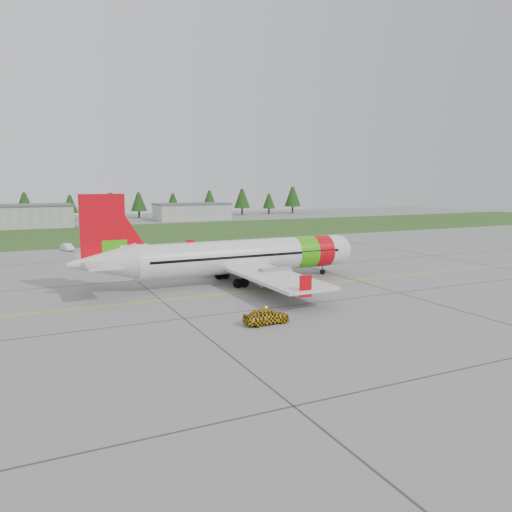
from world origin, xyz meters
TOP-DOWN VIEW (x-y plane):
  - ground at (0.00, 0.00)m, footprint 320.00×320.00m
  - aircraft at (-3.69, 13.27)m, footprint 36.60×33.55m
  - follow_me_car at (-9.01, -4.74)m, footprint 1.47×1.72m
  - service_van at (-20.20, 53.89)m, footprint 1.62×1.57m
  - grass_strip at (0.00, 82.00)m, footprint 320.00×50.00m
  - taxi_guideline at (0.00, 8.00)m, footprint 120.00×0.25m
  - hangar_west at (-30.00, 110.00)m, footprint 32.00×14.00m
  - hangar_east at (25.00, 118.00)m, footprint 24.00×12.00m
  - treeline at (0.00, 138.00)m, footprint 160.00×8.00m

SIDE VIEW (x-z plane):
  - ground at x=0.00m, z-range 0.00..0.00m
  - taxi_guideline at x=0.00m, z-range 0.00..0.02m
  - grass_strip at x=0.00m, z-range 0.00..0.03m
  - service_van at x=-20.20m, z-range 0.00..3.88m
  - follow_me_car at x=-9.01m, z-range 0.00..4.13m
  - hangar_east at x=25.00m, z-range 0.00..5.20m
  - hangar_west at x=-30.00m, z-range 0.00..6.00m
  - aircraft at x=-3.69m, z-range -2.35..8.75m
  - treeline at x=0.00m, z-range 0.00..10.00m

